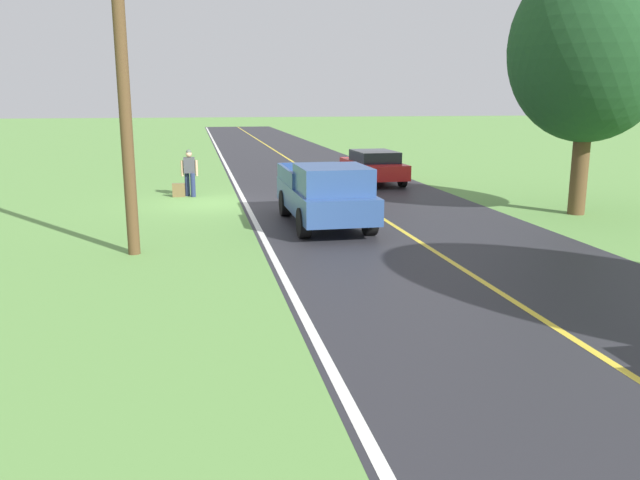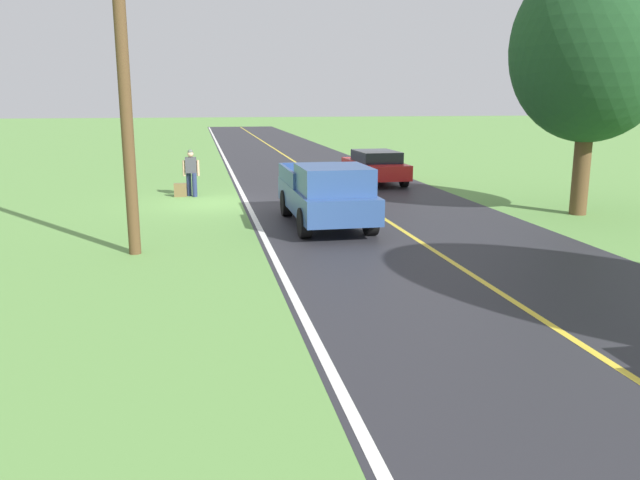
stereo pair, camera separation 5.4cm
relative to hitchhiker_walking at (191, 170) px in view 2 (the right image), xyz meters
name	(u,v)px [view 2 (the right image)]	position (x,y,z in m)	size (l,w,h in m)	color
ground_plane	(215,203)	(-0.80, 1.76, -0.98)	(200.00, 200.00, 0.00)	#609347
road_surface	(353,199)	(-5.77, 1.76, -0.98)	(8.13, 120.00, 0.00)	#28282D
lane_edge_line	(246,202)	(-1.89, 1.76, -0.98)	(0.16, 117.60, 0.00)	silver
lane_centre_line	(353,199)	(-5.77, 1.76, -0.98)	(0.14, 117.60, 0.00)	gold
hitchhiker_walking	(191,170)	(0.00, 0.00, 0.00)	(0.62, 0.52, 1.75)	navy
suitcase_carried	(180,190)	(0.42, 0.06, -0.73)	(0.20, 0.46, 0.50)	brown
pickup_truck_passing	(327,193)	(-3.83, 6.53, -0.01)	(2.12, 5.41, 1.82)	#2D4C84
tree_far_side_near	(592,49)	(-12.03, 6.18, 4.05)	(4.86, 4.86, 7.85)	brown
sedan_near_oncoming	(375,166)	(-7.73, -2.21, -0.23)	(2.00, 4.44, 1.41)	red
utility_pole_roadside	(124,76)	(1.30, 8.91, 3.11)	(0.28, 0.28, 8.17)	brown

